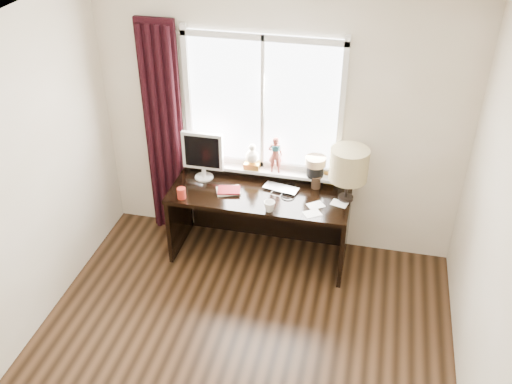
% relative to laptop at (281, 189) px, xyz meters
% --- Properties ---
extents(ceiling, '(3.50, 4.00, 0.00)m').
position_rel_laptop_xyz_m(ceiling, '(-0.09, -1.72, 1.84)').
color(ceiling, white).
rests_on(ceiling, wall_back).
extents(wall_back, '(3.50, 0.00, 2.60)m').
position_rel_laptop_xyz_m(wall_back, '(-0.09, 0.28, 0.54)').
color(wall_back, '#C4B491').
rests_on(wall_back, ground).
extents(wall_right, '(0.00, 4.00, 2.60)m').
position_rel_laptop_xyz_m(wall_right, '(1.66, -1.72, 0.54)').
color(wall_right, '#C4B491').
rests_on(wall_right, ground).
extents(laptop, '(0.37, 0.28, 0.03)m').
position_rel_laptop_xyz_m(laptop, '(0.00, 0.00, 0.00)').
color(laptop, silver).
rests_on(laptop, desk).
extents(mug, '(0.13, 0.13, 0.10)m').
position_rel_laptop_xyz_m(mug, '(-0.04, -0.37, 0.04)').
color(mug, white).
rests_on(mug, desk).
extents(red_cup, '(0.08, 0.08, 0.11)m').
position_rel_laptop_xyz_m(red_cup, '(-0.88, -0.35, 0.04)').
color(red_cup, maroon).
rests_on(red_cup, desk).
extents(window, '(1.52, 0.22, 1.40)m').
position_rel_laptop_xyz_m(window, '(-0.23, 0.23, 0.54)').
color(window, white).
rests_on(window, ground).
extents(curtain, '(0.38, 0.09, 2.25)m').
position_rel_laptop_xyz_m(curtain, '(-1.22, 0.19, 0.35)').
color(curtain, black).
rests_on(curtain, floor).
extents(desk, '(1.70, 0.70, 0.75)m').
position_rel_laptop_xyz_m(desk, '(-0.19, 0.01, -0.26)').
color(desk, black).
rests_on(desk, floor).
extents(monitor, '(0.40, 0.18, 0.49)m').
position_rel_laptop_xyz_m(monitor, '(-0.78, 0.04, 0.26)').
color(monitor, beige).
rests_on(monitor, desk).
extents(notebook_stack, '(0.26, 0.23, 0.03)m').
position_rel_laptop_xyz_m(notebook_stack, '(-0.48, -0.15, 0.00)').
color(notebook_stack, beige).
rests_on(notebook_stack, desk).
extents(brush_holder, '(0.09, 0.09, 0.25)m').
position_rel_laptop_xyz_m(brush_holder, '(0.31, 0.11, 0.05)').
color(brush_holder, black).
rests_on(brush_holder, desk).
extents(icon_frame, '(0.10, 0.02, 0.13)m').
position_rel_laptop_xyz_m(icon_frame, '(0.43, 0.21, 0.05)').
color(icon_frame, gold).
rests_on(icon_frame, desk).
extents(table_lamp, '(0.35, 0.35, 0.52)m').
position_rel_laptop_xyz_m(table_lamp, '(0.61, -0.02, 0.35)').
color(table_lamp, black).
rests_on(table_lamp, desk).
extents(loose_papers, '(0.40, 0.37, 0.00)m').
position_rel_laptop_xyz_m(loose_papers, '(0.42, -0.21, -0.01)').
color(loose_papers, white).
rests_on(loose_papers, desk).
extents(desk_cables, '(0.16, 0.34, 0.01)m').
position_rel_laptop_xyz_m(desk_cables, '(0.08, -0.06, -0.01)').
color(desk_cables, black).
rests_on(desk_cables, desk).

